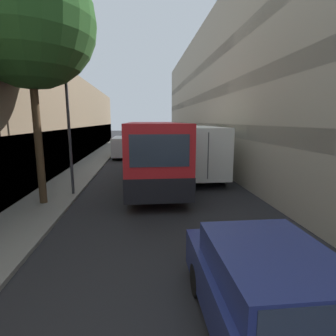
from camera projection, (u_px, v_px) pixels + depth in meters
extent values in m
plane|color=#232326|center=(157.00, 182.00, 14.34)|extent=(150.00, 150.00, 0.00)
cube|color=gray|center=(69.00, 183.00, 13.86)|extent=(2.16, 60.00, 0.12)
cube|color=#847056|center=(17.00, 118.00, 13.04)|extent=(2.40, 60.00, 6.86)
cube|color=black|center=(35.00, 158.00, 13.47)|extent=(1.08, 60.00, 2.74)
cube|color=#A89E89|center=(258.00, 79.00, 13.89)|extent=(2.40, 60.00, 10.95)
cube|color=#333D47|center=(244.00, 131.00, 14.31)|extent=(1.08, 60.00, 0.70)
cube|color=#333D47|center=(246.00, 85.00, 13.88)|extent=(1.08, 60.00, 0.70)
cube|color=#333D47|center=(248.00, 36.00, 13.45)|extent=(1.08, 60.00, 0.70)
cube|color=navy|center=(272.00, 307.00, 3.83)|extent=(1.88, 4.04, 0.74)
cube|color=navy|center=(272.00, 265.00, 3.82)|extent=(1.65, 2.22, 0.49)
cube|color=#2D3847|center=(324.00, 321.00, 2.73)|extent=(1.46, 0.03, 0.37)
cylinder|color=black|center=(197.00, 280.00, 4.99)|extent=(0.16, 0.60, 0.60)
cylinder|color=black|center=(283.00, 275.00, 5.16)|extent=(0.16, 0.60, 0.60)
cube|color=red|center=(153.00, 149.00, 13.76)|extent=(2.49, 9.93, 2.77)
cube|color=black|center=(153.00, 167.00, 13.93)|extent=(2.51, 9.95, 0.90)
cube|color=#2D3847|center=(153.00, 141.00, 13.69)|extent=(2.52, 9.13, 0.89)
cube|color=#2D3847|center=(160.00, 151.00, 8.81)|extent=(2.04, 0.04, 1.11)
cylinder|color=black|center=(134.00, 164.00, 16.90)|extent=(0.24, 1.00, 1.00)
cylinder|color=black|center=(168.00, 164.00, 17.12)|extent=(0.24, 1.00, 1.00)
cylinder|color=black|center=(131.00, 189.00, 10.88)|extent=(0.24, 1.00, 1.00)
cylinder|color=black|center=(183.00, 188.00, 11.09)|extent=(0.24, 1.00, 1.00)
cube|color=silver|center=(184.00, 146.00, 19.05)|extent=(2.35, 2.30, 2.14)
cube|color=silver|center=(195.00, 149.00, 14.98)|extent=(2.44, 5.92, 2.55)
cube|color=#4C4C4C|center=(208.00, 156.00, 12.08)|extent=(0.05, 0.02, 2.17)
cylinder|color=black|center=(169.00, 160.00, 19.12)|extent=(0.22, 0.96, 0.96)
cylinder|color=black|center=(198.00, 159.00, 19.33)|extent=(0.22, 0.96, 0.96)
cylinder|color=black|center=(180.00, 176.00, 13.49)|extent=(0.22, 0.96, 0.96)
cylinder|color=black|center=(222.00, 175.00, 13.71)|extent=(0.22, 0.96, 0.96)
cube|color=#BCBCC1|center=(124.00, 146.00, 23.53)|extent=(1.86, 4.55, 1.57)
cube|color=#2D3847|center=(125.00, 141.00, 25.38)|extent=(1.49, 0.04, 0.55)
cylinder|color=black|center=(116.00, 152.00, 24.87)|extent=(0.16, 0.64, 0.64)
cylinder|color=black|center=(134.00, 152.00, 25.04)|extent=(0.16, 0.64, 0.64)
cylinder|color=black|center=(113.00, 156.00, 22.29)|extent=(0.16, 0.64, 0.64)
cylinder|color=black|center=(133.00, 156.00, 22.45)|extent=(0.16, 0.64, 0.64)
cylinder|color=#38383D|center=(68.00, 116.00, 10.98)|extent=(0.12, 0.12, 6.68)
cube|color=#38383D|center=(62.00, 28.00, 10.36)|extent=(0.36, 0.80, 0.24)
cylinder|color=#4C3823|center=(38.00, 139.00, 9.86)|extent=(0.28, 0.28, 4.99)
sphere|color=#285623|center=(28.00, 20.00, 9.12)|extent=(4.70, 4.70, 4.70)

